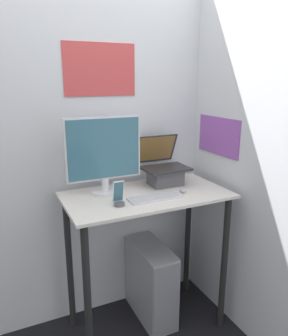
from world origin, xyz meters
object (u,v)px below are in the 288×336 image
Objects in this scene: cell_phone at (119,198)px; monitor at (104,156)px; keyboard at (155,197)px; mouse at (183,191)px; computer_tower at (151,282)px; laptop at (164,171)px.

monitor is at bearing 90.74° from cell_phone.
monitor reaches higher than cell_phone.
keyboard is 0.22m from mouse.
keyboard reaches higher than computer_tower.
computer_tower is (0.07, 0.19, -0.76)m from keyboard.
cell_phone is (-0.47, -0.03, 0.04)m from mouse.
cell_phone is at bearing -177.67° from keyboard.
cell_phone is at bearing -147.40° from computer_tower.
laptop is 5.85× the size of mouse.
laptop is at bearing 22.00° from computer_tower.
monitor is 0.88× the size of computer_tower.
mouse is at bearing -23.98° from monitor.
cell_phone is at bearing -176.08° from mouse.
cell_phone is (0.00, -0.24, -0.21)m from monitor.
laptop reaches higher than keyboard.
keyboard is 0.25m from cell_phone.
cell_phone is (-0.25, -0.01, 0.04)m from keyboard.
cell_phone is 0.26× the size of computer_tower.
monitor is at bearing 137.30° from keyboard.
monitor is at bearing 156.02° from mouse.
laptop is 2.23× the size of cell_phone.
laptop reaches higher than computer_tower.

